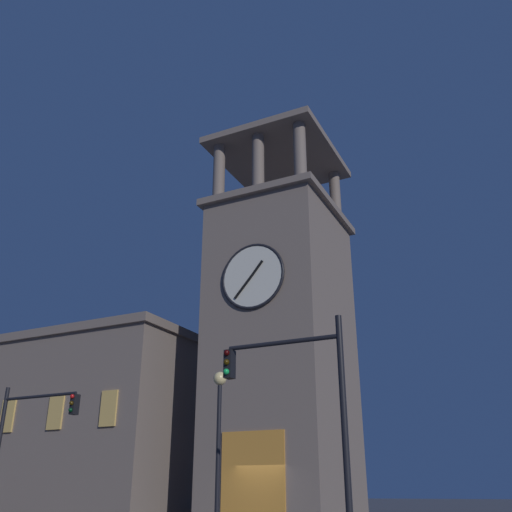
# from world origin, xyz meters

# --- Properties ---
(clocktower) EXTENTS (6.95, 7.86, 23.58)m
(clocktower) POSITION_xyz_m (0.42, -3.99, 8.92)
(clocktower) COLOR #75665B
(clocktower) RESTS_ON ground_plane
(adjacent_wing_building) EXTENTS (21.95, 6.78, 10.18)m
(adjacent_wing_building) POSITION_xyz_m (17.02, -2.42, 5.11)
(adjacent_wing_building) COLOR #75665B
(adjacent_wing_building) RESTS_ON ground_plane
(traffic_signal_near) EXTENTS (3.27, 0.41, 5.49)m
(traffic_signal_near) POSITION_xyz_m (-6.52, 10.88, 3.60)
(traffic_signal_near) COLOR black
(traffic_signal_near) RESTS_ON ground_plane
(traffic_signal_mid) EXTENTS (3.88, 0.41, 5.33)m
(traffic_signal_mid) POSITION_xyz_m (6.39, 7.51, 3.57)
(traffic_signal_mid) COLOR black
(traffic_signal_mid) RESTS_ON ground_plane
(street_lamp) EXTENTS (0.44, 0.44, 5.08)m
(street_lamp) POSITION_xyz_m (-2.38, 7.69, 3.55)
(street_lamp) COLOR black
(street_lamp) RESTS_ON ground_plane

